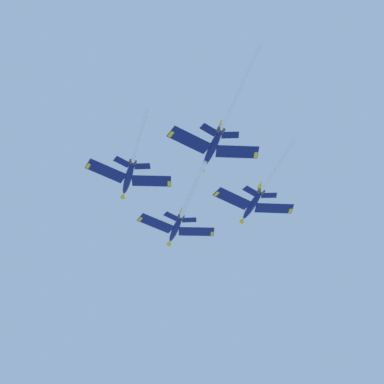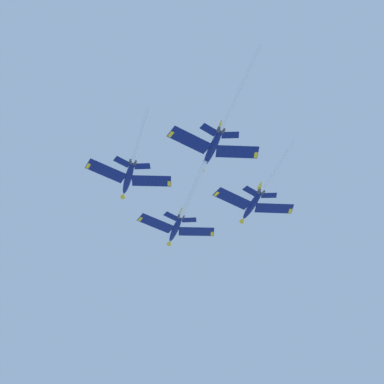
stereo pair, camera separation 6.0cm
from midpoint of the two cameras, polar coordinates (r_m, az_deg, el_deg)
jet_lead at (r=139.50m, az=-1.17°, el=-2.63°), size 19.50×33.22×9.51m
jet_left_wing at (r=127.60m, az=-6.22°, el=2.28°), size 19.50×28.41×7.72m
jet_right_wing at (r=134.30m, az=6.54°, el=-0.67°), size 19.45×29.73×8.83m
jet_slot at (r=117.64m, az=2.57°, el=5.51°), size 19.46×33.34×9.12m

